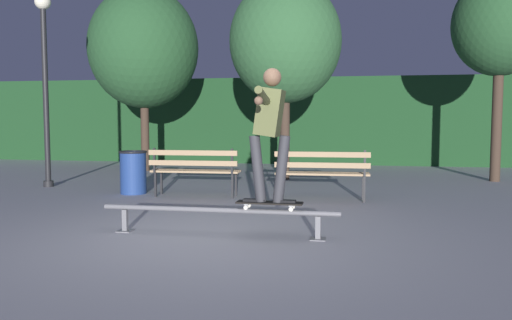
% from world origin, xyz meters
% --- Properties ---
extents(ground_plane, '(90.00, 90.00, 0.00)m').
position_xyz_m(ground_plane, '(0.00, 0.00, 0.00)').
color(ground_plane, '#99999E').
extents(hedge_backdrop, '(24.00, 1.20, 2.66)m').
position_xyz_m(hedge_backdrop, '(0.00, 10.61, 1.33)').
color(hedge_backdrop, '#193D1E').
rests_on(hedge_backdrop, ground).
extents(grind_rail, '(2.91, 0.18, 0.33)m').
position_xyz_m(grind_rail, '(-0.00, 0.14, 0.26)').
color(grind_rail, slate).
rests_on(grind_rail, ground).
extents(skateboard, '(0.78, 0.21, 0.09)m').
position_xyz_m(skateboard, '(0.62, 0.14, 0.41)').
color(skateboard, black).
rests_on(skateboard, grind_rail).
extents(skateboarder, '(0.62, 1.41, 1.56)m').
position_xyz_m(skateboarder, '(0.63, 0.14, 1.34)').
color(skateboarder, black).
rests_on(skateboarder, skateboard).
extents(park_bench_leftmost, '(1.61, 0.47, 0.88)m').
position_xyz_m(park_bench_leftmost, '(-1.20, 3.03, 0.54)').
color(park_bench_leftmost, black).
rests_on(park_bench_leftmost, ground).
extents(park_bench_left_center, '(1.61, 0.47, 0.88)m').
position_xyz_m(park_bench_left_center, '(1.06, 3.03, 0.54)').
color(park_bench_left_center, black).
rests_on(park_bench_left_center, ground).
extents(tree_far_left, '(2.89, 2.89, 4.85)m').
position_xyz_m(tree_far_left, '(-3.92, 7.29, 3.25)').
color(tree_far_left, '#3D2D23').
rests_on(tree_far_left, ground).
extents(tree_behind_benches, '(2.53, 2.53, 4.54)m').
position_xyz_m(tree_behind_benches, '(0.03, 6.01, 3.13)').
color(tree_behind_benches, '#3D2D23').
rests_on(tree_behind_benches, ground).
extents(tree_far_right, '(2.05, 2.05, 4.59)m').
position_xyz_m(tree_far_right, '(4.70, 6.51, 3.43)').
color(tree_far_right, '#3D2D23').
rests_on(tree_far_right, ground).
extents(lamp_post_left, '(0.32, 0.32, 3.90)m').
position_xyz_m(lamp_post_left, '(-4.59, 3.83, 2.48)').
color(lamp_post_left, black).
rests_on(lamp_post_left, ground).
extents(trash_can, '(0.52, 0.52, 0.80)m').
position_xyz_m(trash_can, '(-2.45, 3.23, 0.41)').
color(trash_can, navy).
rests_on(trash_can, ground).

